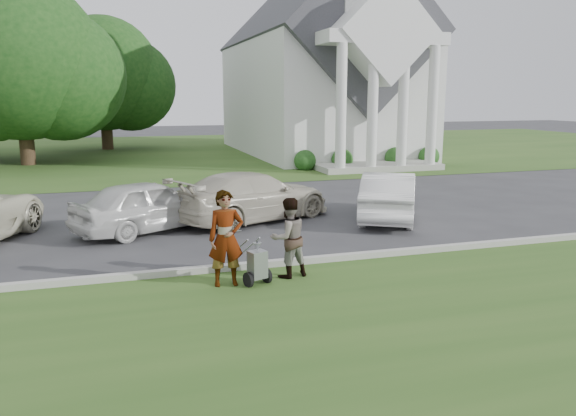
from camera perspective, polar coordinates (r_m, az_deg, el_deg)
name	(u,v)px	position (r m, az deg, el deg)	size (l,w,h in m)	color
ground	(298,273)	(11.82, 1.03, -6.60)	(120.00, 120.00, 0.00)	#333335
grass_strip	(357,328)	(9.19, 6.98, -12.04)	(80.00, 7.00, 0.01)	#2C4E1B
church_lawn	(171,152)	(38.02, -11.79, 5.62)	(80.00, 30.00, 0.01)	#2C4E1B
curb	(290,262)	(12.29, 0.23, -5.52)	(80.00, 0.18, 0.15)	#9E9E93
church	(320,58)	(36.11, 3.31, 14.98)	(9.19, 19.00, 24.10)	white
tree_left	(20,67)	(33.01, -25.61, 12.82)	(10.63, 8.40, 9.71)	#332316
tree_back	(103,79)	(40.69, -18.24, 12.32)	(9.61, 7.60, 8.89)	#332316
striping_cart	(257,265)	(10.99, -3.16, -5.84)	(0.72, 1.07, 0.93)	black
person_left	(226,239)	(10.85, -6.32, -3.16)	(0.68, 0.45, 1.87)	#999999
person_right	(288,238)	(11.33, 0.03, -3.10)	(0.79, 0.62, 1.63)	#999999
parking_meter_near	(232,238)	(10.99, -5.67, -3.03)	(0.11, 0.10, 1.46)	gray
car_b	(149,205)	(15.71, -13.90, 0.26)	(1.68, 4.18, 1.42)	silver
car_c	(253,196)	(16.60, -3.61, 1.20)	(2.03, 4.99, 1.45)	beige
car_d	(388,196)	(17.04, 10.17, 1.25)	(1.49, 4.29, 1.41)	silver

